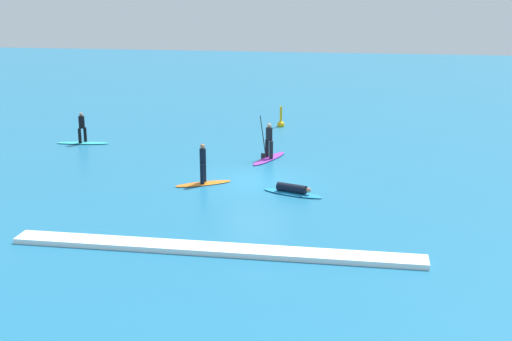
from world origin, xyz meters
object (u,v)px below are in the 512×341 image
surfer_on_teal_board (82,135)px  marker_buoy (281,123)px  surfer_on_purple_board (269,150)px  surfer_on_blue_board (293,191)px  surfer_on_orange_board (203,173)px

surfer_on_teal_board → marker_buoy: 12.21m
surfer_on_purple_board → surfer_on_teal_board: 10.92m
surfer_on_teal_board → surfer_on_blue_board: size_ratio=1.07×
surfer_on_orange_board → surfer_on_blue_board: surfer_on_orange_board is taller
surfer_on_teal_board → marker_buoy: size_ratio=2.15×
marker_buoy → surfer_on_purple_board: bearing=-86.8°
surfer_on_orange_board → surfer_on_blue_board: (4.11, -0.82, -0.37)m
surfer_on_teal_board → surfer_on_orange_board: bearing=-45.1°
surfer_on_purple_board → surfer_on_blue_board: bearing=38.4°
surfer_on_orange_board → surfer_on_teal_board: (-8.54, 6.68, -0.04)m
surfer_on_orange_board → marker_buoy: surfer_on_orange_board is taller
surfer_on_orange_board → marker_buoy: 13.31m
surfer_on_orange_board → surfer_on_blue_board: 4.20m
surfer_on_blue_board → surfer_on_purple_board: bearing=127.7°
surfer_on_blue_board → marker_buoy: bearing=119.1°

